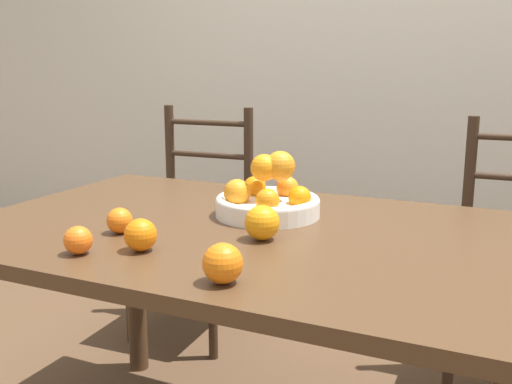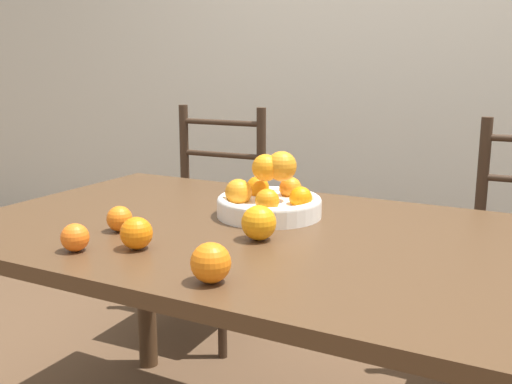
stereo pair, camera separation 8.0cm
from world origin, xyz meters
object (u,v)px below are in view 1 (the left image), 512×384
(orange_loose_4, at_px, (223,263))
(chair_left, at_px, (195,225))
(orange_loose_1, at_px, (120,221))
(orange_loose_3, at_px, (78,240))
(orange_loose_2, at_px, (141,235))
(fruit_bowl, at_px, (269,198))
(orange_loose_0, at_px, (262,223))

(orange_loose_4, bearing_deg, chair_left, 123.24)
(orange_loose_1, relative_size, orange_loose_3, 1.01)
(orange_loose_1, bearing_deg, chair_left, 111.01)
(orange_loose_4, xyz_separation_m, chair_left, (-0.76, 1.16, -0.31))
(orange_loose_2, height_order, chair_left, chair_left)
(orange_loose_1, bearing_deg, orange_loose_2, -35.91)
(orange_loose_3, height_order, chair_left, chair_left)
(orange_loose_1, xyz_separation_m, chair_left, (-0.37, 0.97, -0.30))
(orange_loose_1, distance_m, orange_loose_4, 0.43)
(fruit_bowl, distance_m, orange_loose_4, 0.51)
(orange_loose_0, xyz_separation_m, orange_loose_3, (-0.32, -0.27, -0.01))
(orange_loose_0, distance_m, orange_loose_1, 0.35)
(orange_loose_0, relative_size, chair_left, 0.09)
(orange_loose_1, height_order, orange_loose_3, same)
(fruit_bowl, distance_m, chair_left, 0.97)
(chair_left, bearing_deg, fruit_bowl, -49.02)
(orange_loose_0, bearing_deg, orange_loose_4, -80.25)
(fruit_bowl, xyz_separation_m, orange_loose_4, (0.12, -0.50, -0.01))
(orange_loose_2, bearing_deg, chair_left, 115.29)
(orange_loose_1, distance_m, orange_loose_3, 0.17)
(orange_loose_2, height_order, orange_loose_3, orange_loose_2)
(orange_loose_1, bearing_deg, orange_loose_3, -83.31)
(orange_loose_0, height_order, orange_loose_2, orange_loose_0)
(orange_loose_2, distance_m, orange_loose_4, 0.28)
(fruit_bowl, bearing_deg, orange_loose_3, -116.93)
(fruit_bowl, distance_m, orange_loose_3, 0.54)
(fruit_bowl, bearing_deg, chair_left, 133.88)
(orange_loose_0, xyz_separation_m, chair_left, (-0.71, 0.87, -0.31))
(orange_loose_2, height_order, orange_loose_4, orange_loose_4)
(orange_loose_2, bearing_deg, fruit_bowl, 71.67)
(orange_loose_0, bearing_deg, orange_loose_2, -137.54)
(orange_loose_3, bearing_deg, orange_loose_1, 96.69)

